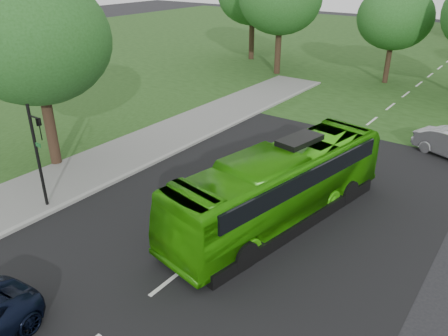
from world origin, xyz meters
name	(u,v)px	position (x,y,z in m)	size (l,w,h in m)	color
ground	(207,251)	(0.00, 0.00, 0.00)	(160.00, 160.00, 0.00)	black
street_surfaces	(388,103)	(-0.38, 22.75, 0.03)	(120.00, 120.00, 0.15)	black
tree_park_b	(395,18)	(-2.61, 28.78, 5.49)	(6.21, 6.21, 8.14)	black
tree_side_near	(34,40)	(-11.18, 1.31, 6.46)	(7.16, 7.16, 9.52)	black
bus	(280,185)	(0.98, 3.60, 1.56)	(2.63, 11.22, 3.13)	#2F980A
traffic_light	(38,150)	(-7.53, -1.60, 2.76)	(0.76, 0.23, 4.71)	black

